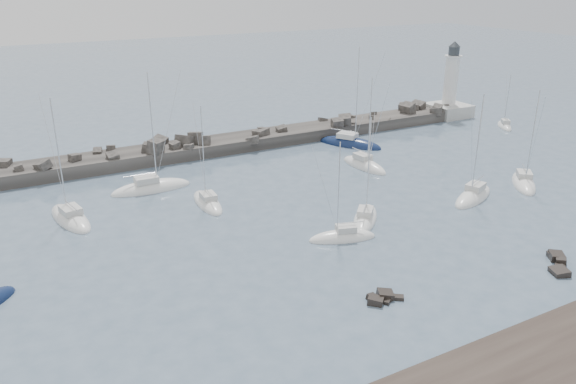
% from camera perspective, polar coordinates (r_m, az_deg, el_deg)
% --- Properties ---
extents(ground, '(400.00, 400.00, 0.00)m').
position_cam_1_polar(ground, '(55.62, 7.56, -6.04)').
color(ground, '#495D72').
rests_on(ground, ground).
extents(rock_cluster_near, '(3.62, 2.11, 1.18)m').
position_cam_1_polar(rock_cluster_near, '(48.17, 9.54, -10.71)').
color(rock_cluster_near, black).
rests_on(rock_cluster_near, ground).
extents(rock_cluster_far, '(4.10, 4.04, 1.18)m').
position_cam_1_polar(rock_cluster_far, '(58.21, 25.75, -6.64)').
color(rock_cluster_far, black).
rests_on(rock_cluster_far, ground).
extents(breakwater, '(115.00, 7.52, 5.20)m').
position_cam_1_polar(breakwater, '(84.50, -11.77, 3.64)').
color(breakwater, '#322F2C').
rests_on(breakwater, ground).
extents(lighthouse, '(7.00, 7.00, 14.60)m').
position_cam_1_polar(lighthouse, '(111.36, 16.03, 8.97)').
color(lighthouse, '#A9AAA4').
rests_on(lighthouse, ground).
extents(sailboat_1, '(4.58, 9.61, 14.58)m').
position_cam_1_polar(sailboat_1, '(66.33, -21.21, -2.58)').
color(sailboat_1, white).
rests_on(sailboat_1, ground).
extents(sailboat_3, '(2.90, 8.07, 12.56)m').
position_cam_1_polar(sailboat_3, '(66.76, -8.16, -1.13)').
color(sailboat_3, white).
rests_on(sailboat_3, ground).
extents(sailboat_4, '(10.10, 3.34, 15.84)m').
position_cam_1_polar(sailboat_4, '(72.51, -13.74, 0.32)').
color(sailboat_4, white).
rests_on(sailboat_4, ground).
extents(sailboat_5, '(7.37, 4.18, 11.28)m').
position_cam_1_polar(sailboat_5, '(57.85, 5.55, -4.66)').
color(sailboat_5, white).
rests_on(sailboat_5, ground).
extents(sailboat_6, '(3.33, 8.82, 13.81)m').
position_cam_1_polar(sailboat_6, '(79.59, 7.74, 2.65)').
color(sailboat_6, white).
rests_on(sailboat_6, ground).
extents(sailboat_7, '(7.11, 7.35, 12.40)m').
position_cam_1_polar(sailboat_7, '(62.42, 7.84, -2.75)').
color(sailboat_7, white).
rests_on(sailboat_7, ground).
extents(sailboat_8, '(8.28, 10.61, 16.50)m').
position_cam_1_polar(sailboat_8, '(89.59, 6.30, 4.84)').
color(sailboat_8, '#0F1E42').
rests_on(sailboat_8, ground).
extents(sailboat_9, '(9.09, 5.87, 13.92)m').
position_cam_1_polar(sailboat_9, '(71.38, 18.28, -0.50)').
color(sailboat_9, white).
rests_on(sailboat_9, ground).
extents(sailboat_10, '(7.54, 8.11, 13.42)m').
position_cam_1_polar(sailboat_10, '(78.30, 22.81, 0.79)').
color(sailboat_10, white).
rests_on(sailboat_10, ground).
extents(sailboat_11, '(5.13, 6.23, 10.06)m').
position_cam_1_polar(sailboat_11, '(106.86, 21.13, 6.23)').
color(sailboat_11, white).
rests_on(sailboat_11, ground).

